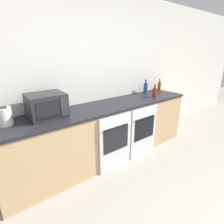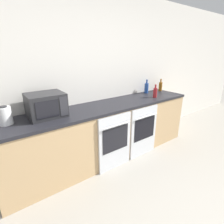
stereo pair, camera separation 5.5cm
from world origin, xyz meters
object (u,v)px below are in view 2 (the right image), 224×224
bottle_blue (146,88)px  bottle_red (155,92)px  microwave (46,105)px  kettle (5,116)px  oven_left (115,142)px  oven_right (144,132)px  bottle_amber (160,86)px

bottle_blue → bottle_red: bottle_blue is taller
microwave → kettle: bearing=179.2°
oven_left → bottle_red: size_ratio=3.65×
microwave → bottle_red: microwave is taller
bottle_red → bottle_blue: bearing=69.0°
oven_left → oven_right: bearing=0.0°
bottle_blue → bottle_amber: (0.37, -0.04, -0.01)m
microwave → bottle_amber: 2.37m
oven_right → kettle: (-1.86, 0.40, 0.58)m
bottle_red → kettle: size_ratio=1.08×
microwave → kettle: size_ratio=2.05×
bottle_amber → kettle: (-2.82, -0.10, 0.01)m
microwave → bottle_amber: bearing=2.6°
oven_left → oven_right: (0.60, 0.00, 0.00)m
oven_left → oven_right: 0.60m
bottle_red → kettle: bearing=175.4°
microwave → bottle_blue: (1.99, 0.15, -0.05)m
bottle_blue → kettle: size_ratio=1.23×
oven_left → oven_right: same height
oven_left → bottle_red: 1.22m
oven_left → bottle_blue: size_ratio=3.21×
bottle_blue → kettle: (-2.45, -0.14, -0.00)m
oven_right → bottle_red: 0.76m
bottle_amber → bottle_red: bottle_amber is taller
oven_left → kettle: (-1.26, 0.40, 0.58)m
bottle_blue → bottle_red: 0.35m
oven_right → kettle: 1.99m
oven_left → bottle_blue: 1.42m
oven_left → microwave: size_ratio=1.93×
oven_right → kettle: size_ratio=3.95×
oven_left → bottle_amber: bearing=17.6°
oven_right → bottle_red: bearing=24.4°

